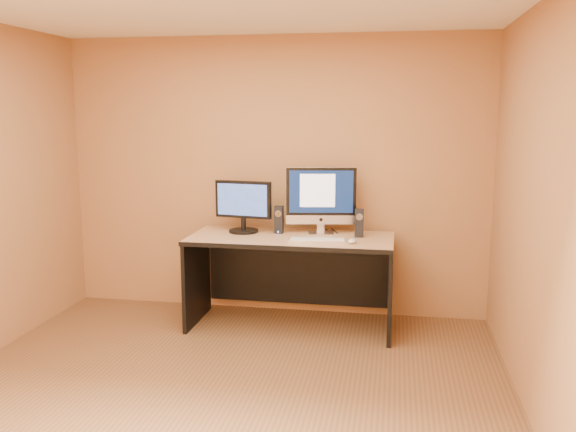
% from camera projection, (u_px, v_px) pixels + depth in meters
% --- Properties ---
extents(floor, '(4.00, 4.00, 0.00)m').
position_uv_depth(floor, '(216.00, 403.00, 4.04)').
color(floor, brown).
rests_on(floor, ground).
extents(walls, '(4.00, 4.00, 2.60)m').
position_uv_depth(walls, '(212.00, 210.00, 3.82)').
color(walls, '#9F6540').
rests_on(walls, ground).
extents(desk, '(1.78, 0.79, 0.82)m').
position_uv_depth(desk, '(291.00, 282.00, 5.40)').
color(desk, tan).
rests_on(desk, ground).
extents(imac, '(0.66, 0.33, 0.61)m').
position_uv_depth(imac, '(321.00, 200.00, 5.41)').
color(imac, '#B2B2B6').
rests_on(imac, desk).
extents(second_monitor, '(0.57, 0.34, 0.47)m').
position_uv_depth(second_monitor, '(243.00, 207.00, 5.49)').
color(second_monitor, black).
rests_on(second_monitor, desk).
extents(speaker_left, '(0.08, 0.08, 0.24)m').
position_uv_depth(speaker_left, '(279.00, 220.00, 5.47)').
color(speaker_left, black).
rests_on(speaker_left, desk).
extents(speaker_right, '(0.08, 0.09, 0.24)m').
position_uv_depth(speaker_right, '(359.00, 223.00, 5.31)').
color(speaker_right, black).
rests_on(speaker_right, desk).
extents(keyboard, '(0.49, 0.18, 0.02)m').
position_uv_depth(keyboard, '(317.00, 240.00, 5.16)').
color(keyboard, silver).
rests_on(keyboard, desk).
extents(mouse, '(0.08, 0.12, 0.04)m').
position_uv_depth(mouse, '(352.00, 241.00, 5.07)').
color(mouse, white).
rests_on(mouse, desk).
extents(cable_a, '(0.09, 0.23, 0.01)m').
position_uv_depth(cable_a, '(335.00, 231.00, 5.57)').
color(cable_a, black).
rests_on(cable_a, desk).
extents(cable_b, '(0.09, 0.19, 0.01)m').
position_uv_depth(cable_b, '(322.00, 231.00, 5.55)').
color(cable_b, black).
rests_on(cable_b, desk).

